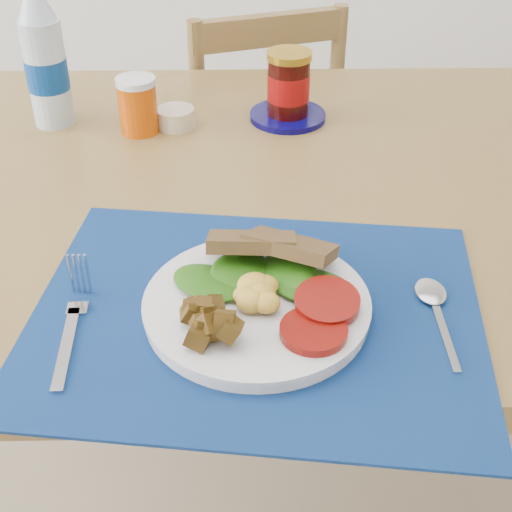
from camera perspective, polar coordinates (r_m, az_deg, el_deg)
The scene contains 10 objects.
table at distance 1.11m, azimuth -3.41°, elevation 2.23°, with size 1.40×0.90×0.75m.
chair_far at distance 1.73m, azimuth -0.05°, elevation 9.90°, with size 0.47×0.46×1.02m.
placemat at distance 0.82m, azimuth 0.05°, elevation -4.61°, with size 0.51×0.40×0.00m, color black.
breakfast_plate at distance 0.80m, azimuth -0.30°, elevation -3.71°, with size 0.25×0.25×0.06m.
fork at distance 0.82m, azimuth -14.39°, elevation -5.16°, with size 0.03×0.18×0.00m.
spoon at distance 0.84m, azimuth 14.16°, elevation -4.03°, with size 0.04×0.16×0.00m.
water_bottle at distance 1.26m, azimuth -16.49°, elevation 14.48°, with size 0.07×0.07×0.24m.
juice_glass at distance 1.22m, azimuth -9.42°, elevation 11.69°, with size 0.06×0.06×0.09m, color #BF4605.
ramekin at distance 1.24m, azimuth -6.46°, elevation 10.94°, with size 0.06×0.06×0.03m, color beige.
jam_on_saucer at distance 1.24m, azimuth 2.61°, elevation 13.13°, with size 0.13×0.13×0.12m.
Camera 1 is at (0.05, -0.73, 1.28)m, focal length 50.00 mm.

